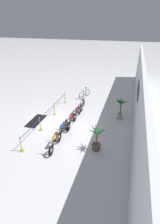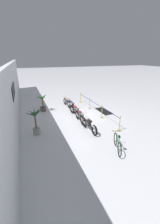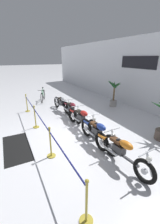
# 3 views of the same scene
# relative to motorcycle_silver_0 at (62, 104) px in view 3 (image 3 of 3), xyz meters

# --- Properties ---
(ground_plane) EXTENTS (120.00, 120.00, 0.00)m
(ground_plane) POSITION_rel_motorcycle_silver_0_xyz_m (2.59, -0.68, -0.46)
(ground_plane) COLOR silver
(back_wall) EXTENTS (28.00, 0.29, 4.20)m
(back_wall) POSITION_rel_motorcycle_silver_0_xyz_m (2.59, 4.45, 1.64)
(back_wall) COLOR white
(back_wall) RESTS_ON ground
(motorcycle_silver_0) EXTENTS (2.38, 0.62, 0.92)m
(motorcycle_silver_0) POSITION_rel_motorcycle_silver_0_xyz_m (0.00, 0.00, 0.00)
(motorcycle_silver_0) COLOR black
(motorcycle_silver_0) RESTS_ON ground
(motorcycle_maroon_1) EXTENTS (2.28, 0.62, 0.92)m
(motorcycle_maroon_1) POSITION_rel_motorcycle_silver_0_xyz_m (1.24, 0.05, -0.00)
(motorcycle_maroon_1) COLOR black
(motorcycle_maroon_1) RESTS_ON ground
(motorcycle_red_2) EXTENTS (2.39, 0.62, 0.94)m
(motorcycle_red_2) POSITION_rel_motorcycle_silver_0_xyz_m (2.56, -0.05, -0.00)
(motorcycle_red_2) COLOR black
(motorcycle_red_2) RESTS_ON ground
(motorcycle_blue_3) EXTENTS (2.24, 0.62, 0.95)m
(motorcycle_blue_3) POSITION_rel_motorcycle_silver_0_xyz_m (4.00, -0.15, 0.01)
(motorcycle_blue_3) COLOR black
(motorcycle_blue_3) RESTS_ON ground
(motorcycle_orange_4) EXTENTS (2.33, 0.63, 0.91)m
(motorcycle_orange_4) POSITION_rel_motorcycle_silver_0_xyz_m (5.20, -0.15, -0.01)
(motorcycle_orange_4) COLOR black
(motorcycle_orange_4) RESTS_ON ground
(bicycle) EXTENTS (1.62, 0.75, 0.96)m
(bicycle) POSITION_rel_motorcycle_silver_0_xyz_m (-2.71, -0.48, -0.07)
(bicycle) COLOR black
(bicycle) RESTS_ON ground
(potted_palm_right_of_row) EXTENTS (1.06, 1.09, 1.75)m
(potted_palm_right_of_row) POSITION_rel_motorcycle_silver_0_xyz_m (0.62, 3.28, 0.44)
(potted_palm_right_of_row) COLOR gray
(potted_palm_right_of_row) RESTS_ON ground
(stanchion_far_left) EXTENTS (7.21, 0.28, 1.05)m
(stanchion_far_left) POSITION_rel_motorcycle_silver_0_xyz_m (1.41, -1.86, 0.24)
(stanchion_far_left) COLOR gold
(stanchion_far_left) RESTS_ON ground
(stanchion_mid_left) EXTENTS (0.28, 0.28, 1.05)m
(stanchion_mid_left) POSITION_rel_motorcycle_silver_0_xyz_m (1.51, -1.86, -0.10)
(stanchion_mid_left) COLOR gold
(stanchion_mid_left) RESTS_ON ground
(stanchion_mid_right) EXTENTS (0.28, 0.28, 1.05)m
(stanchion_mid_right) POSITION_rel_motorcycle_silver_0_xyz_m (3.90, -1.86, -0.10)
(stanchion_mid_right) COLOR gold
(stanchion_mid_right) RESTS_ON ground
(stanchion_far_right) EXTENTS (0.28, 0.28, 1.05)m
(stanchion_far_right) POSITION_rel_motorcycle_silver_0_xyz_m (6.22, -1.86, -0.10)
(stanchion_far_right) COLOR gold
(stanchion_far_right) RESTS_ON ground
(floor_banner) EXTENTS (2.05, 0.88, 0.01)m
(floor_banner) POSITION_rel_motorcycle_silver_0_xyz_m (2.86, -2.83, -0.46)
(floor_banner) COLOR black
(floor_banner) RESTS_ON ground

